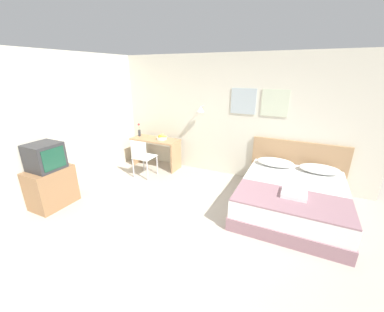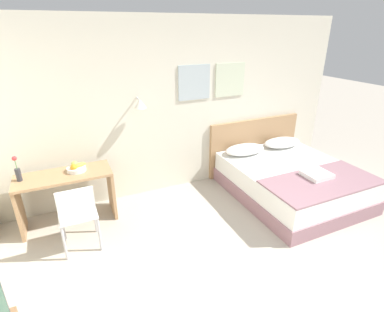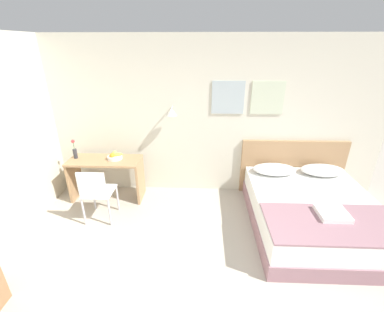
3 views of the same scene
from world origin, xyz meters
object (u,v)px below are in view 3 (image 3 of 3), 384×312
Objects in this scene: throw_blanket at (335,223)px; fruit_bowl at (115,156)px; desk_chair at (96,191)px; bed at (312,213)px; headboard at (292,167)px; folded_towel_near_foot at (333,214)px; flower_vase at (75,151)px; pillow_right at (323,170)px; pillow_left at (274,169)px; desk at (106,171)px.

fruit_bowl reaches higher than throw_blanket.
throw_blanket is 1.85× the size of desk_chair.
bed is 3.14m from desk_chair.
headboard reaches higher than bed.
flower_vase is at bearing 162.65° from folded_towel_near_foot.
folded_towel_near_foot is 3.93m from flower_vase.
pillow_right is (0.39, -0.28, 0.09)m from headboard.
pillow_left is at bearing 0.03° from fruit_bowl.
pillow_left is at bearing 106.69° from throw_blanket.
flower_vase reaches higher than bed.
desk is at bearing 160.75° from folded_towel_near_foot.
folded_towel_near_foot is at bearing -8.39° from desk_chair.
folded_towel_near_foot is at bearing -17.35° from flower_vase.
headboard is at bearing 91.11° from folded_towel_near_foot.
pillow_right reaches higher than bed.
pillow_right is 0.59× the size of desk.
flower_vase is at bearing 160.61° from throw_blanket.
desk is at bearing -168.15° from fruit_bowl.
headboard is 5.05× the size of folded_towel_near_foot.
folded_towel_near_foot is (0.42, -1.17, -0.02)m from pillow_left.
headboard reaches higher than fruit_bowl.
pillow_left reaches higher than throw_blanket.
desk_chair reaches higher than fruit_bowl.
pillow_left and pillow_right have the same top height.
headboard reaches higher than pillow_left.
flower_vase is at bearing 129.67° from desk_chair.
fruit_bowl is at bearing -179.97° from pillow_left.
desk reaches higher than bed.
headboard is 1.46m from folded_towel_near_foot.
bed is 0.54m from folded_towel_near_foot.
folded_towel_near_foot is at bearing -107.29° from pillow_right.
fruit_bowl is 0.77× the size of flower_vase.
headboard is 0.49m from pillow_left.
folded_towel_near_foot is 3.44m from desk.
bed is at bearing -13.54° from fruit_bowl.
desk is (-2.83, -0.04, -0.07)m from pillow_left.
desk_chair is (-3.13, 0.03, 0.27)m from bed.
throw_blanket is at bearing -19.39° from flower_vase.
flower_vase reaches higher than fruit_bowl.
flower_vase is (-3.72, 0.73, 0.60)m from bed.
fruit_bowl is (0.08, 0.70, 0.25)m from desk_chair.
flower_vase is at bearing 175.96° from desk.
headboard is 7.04× the size of fruit_bowl.
folded_towel_near_foot is 1.39× the size of fruit_bowl.
fruit_bowl is (-3.05, 1.31, 0.25)m from throw_blanket.
folded_towel_near_foot is (0.03, 0.14, 0.04)m from throw_blanket.
flower_vase is (-3.32, -0.00, 0.27)m from pillow_left.
headboard reaches higher than desk_chair.
pillow_left reaches higher than folded_towel_near_foot.
fruit_bowl reaches higher than pillow_left.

